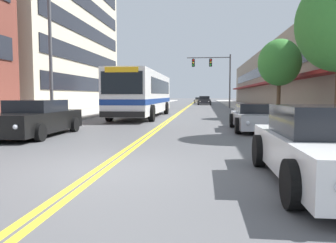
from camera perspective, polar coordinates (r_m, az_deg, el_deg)
The scene contains 16 objects.
ground_plane at distance 43.72m, azimuth 3.42°, elevation 2.56°, with size 240.00×240.00×0.00m, color #565659.
sidewalk_left at distance 44.71m, azimuth -6.18°, elevation 2.68°, with size 3.92×106.00×0.14m.
sidewalk_right at distance 43.99m, azimuth 13.18°, elevation 2.55°, with size 3.92×106.00×0.14m.
centre_line at distance 43.72m, azimuth 3.42°, elevation 2.57°, with size 0.34×106.00×0.01m.
storefront_row_right at distance 45.19m, azimuth 21.14°, elevation 7.14°, with size 9.10×68.00×7.59m.
city_bus at distance 23.76m, azimuth -4.29°, elevation 5.07°, with size 2.87×12.48×3.09m.
car_beige_parked_left_near at distance 39.10m, azimuth -3.40°, elevation 3.20°, with size 2.09×4.68×1.28m.
car_black_parked_left_mid at distance 13.58m, azimuth -22.11°, elevation 0.40°, with size 2.15×4.90×1.37m.
car_white_parked_right_foreground at distance 6.39m, azimuth 25.76°, elevation -4.14°, with size 2.05×4.54×1.37m.
car_silver_parked_right_mid at distance 14.98m, azimuth 14.89°, elevation 0.66°, with size 1.97×4.53×1.19m.
car_champagne_moving_lead at distance 63.08m, azimuth 5.49°, elevation 3.67°, with size 2.00×4.43×1.14m.
car_charcoal_moving_second at distance 54.00m, azimuth 6.35°, elevation 3.62°, with size 2.17×4.85×1.40m.
traffic_signal_mast at distance 39.61m, azimuth 8.21°, elevation 8.82°, with size 5.18×0.38×6.35m.
street_lamp_left_near at distance 17.41m, azimuth -19.06°, elevation 17.24°, with size 2.38×0.28×9.30m.
street_tree_right_mid at distance 23.03m, azimuth 18.84°, elevation 9.67°, with size 2.78×2.78×5.09m.
fire_hydrant at distance 18.82m, azimuth 17.92°, elevation 1.37°, with size 0.31×0.23×0.86m.
Camera 1 is at (2.13, -6.64, 1.56)m, focal length 35.00 mm.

